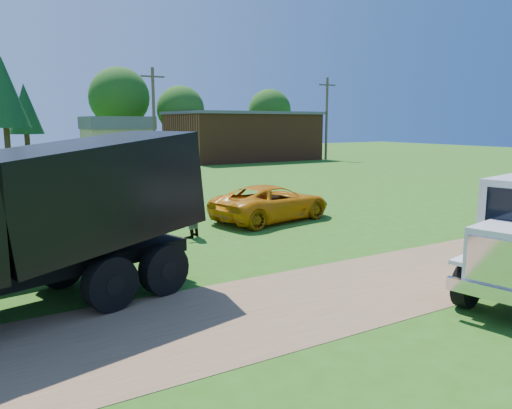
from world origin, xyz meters
TOP-DOWN VIEW (x-y plane):
  - ground at (0.00, 0.00)m, footprint 140.00×140.00m
  - dirt_track at (0.00, 0.00)m, footprint 120.00×4.20m
  - black_dump_truck at (-8.76, 2.45)m, footprint 9.26×5.09m
  - orange_pickup at (1.66, 8.59)m, footprint 5.90×3.58m
  - spectator_b at (-2.69, 7.44)m, footprint 1.13×1.09m
  - brick_building at (18.00, 40.00)m, footprint 15.40×10.40m
  - tan_shed at (4.00, 40.00)m, footprint 6.20×5.40m
  - utility_poles at (6.00, 35.00)m, footprint 42.20×0.28m
  - tree_row at (-3.54, 50.01)m, footprint 58.47×12.07m

SIDE VIEW (x-z plane):
  - ground at x=0.00m, z-range 0.00..0.00m
  - dirt_track at x=0.00m, z-range 0.00..0.01m
  - orange_pickup at x=1.66m, z-range 0.00..1.53m
  - spectator_b at x=-2.69m, z-range 0.00..1.83m
  - black_dump_truck at x=-8.76m, z-range 0.20..4.14m
  - tan_shed at x=4.00m, z-range 0.07..4.77m
  - brick_building at x=18.00m, z-range 0.01..5.31m
  - utility_poles at x=6.00m, z-range 0.21..9.21m
  - tree_row at x=-3.54m, z-range 1.05..12.76m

